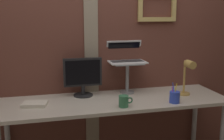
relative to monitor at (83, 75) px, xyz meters
The scene contains 9 objects.
brick_wall_back 0.45m from the monitor, 50.76° to the left, with size 3.72×0.16×2.69m.
desk 0.42m from the monitor, 35.71° to the right, with size 2.04×0.61×0.77m.
monitor is the anchor object (origin of this frame).
laptop_stand 0.43m from the monitor, ahead, with size 0.28×0.22×0.29m.
laptop 0.46m from the monitor, ahead, with size 0.35×0.27×0.20m.
desk_lamp 0.96m from the monitor, 14.38° to the right, with size 0.12×0.20×0.34m.
pen_cup 0.85m from the monitor, 27.92° to the right, with size 0.09×0.09×0.18m.
coffee_mug 0.50m from the monitor, 54.13° to the right, with size 0.12×0.08×0.10m.
paper_clutter_stack 0.50m from the monitor, 156.87° to the right, with size 0.20×0.14×0.03m, color silver.
Camera 1 is at (-0.49, -2.27, 1.54)m, focal length 44.99 mm.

